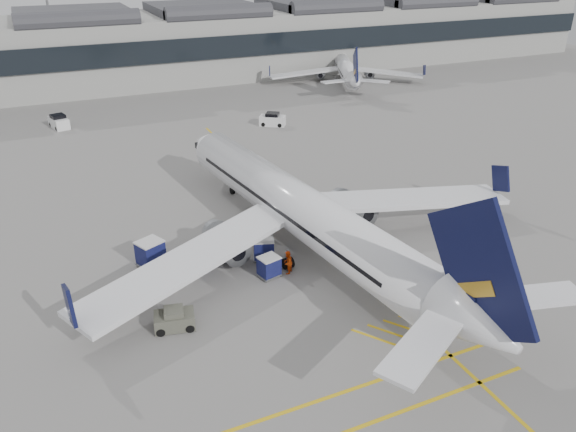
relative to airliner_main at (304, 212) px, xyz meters
name	(u,v)px	position (x,y,z in m)	size (l,w,h in m)	color
ground	(237,307)	(-7.62, -5.42, -3.25)	(220.00, 220.00, 0.00)	gray
terminal	(91,48)	(-7.62, 66.51, 2.89)	(200.00, 20.45, 12.40)	#9E9E99
apron_markings	(305,220)	(2.38, 4.58, -3.24)	(0.25, 60.00, 0.01)	gold
airliner_main	(304,212)	(0.00, 0.00, 0.00)	(37.75, 41.47, 11.05)	white
airliner_far	(345,68)	(32.86, 51.20, -0.91)	(25.49, 28.17, 7.95)	white
belt_loader	(273,214)	(-0.15, 5.89, -2.71)	(4.62, 3.03, 1.85)	silver
baggage_cart_a	(269,266)	(-4.11, -2.75, -2.37)	(1.81, 1.60, 1.63)	gray
baggage_cart_b	(264,248)	(-3.51, -0.24, -2.30)	(2.03, 1.84, 1.76)	gray
baggage_cart_c	(198,255)	(-8.52, 0.57, -2.17)	(2.35, 2.16, 2.01)	gray
baggage_cart_d	(150,252)	(-11.68, 2.46, -2.15)	(2.44, 2.27, 2.05)	gray
ramp_agent_a	(260,225)	(-2.27, 3.64, -2.36)	(0.64, 0.42, 1.77)	orange
ramp_agent_b	(288,262)	(-2.68, -2.88, -2.34)	(0.88, 0.69, 1.82)	#E5440C
pushback_tug	(175,319)	(-11.96, -5.93, -2.62)	(2.78, 2.02, 1.42)	#56574A
safety_cone_nose	(259,169)	(2.96, 17.13, -2.99)	(0.38, 0.38, 0.52)	#F24C0A
safety_cone_engine	(362,230)	(5.71, 0.33, -2.99)	(0.37, 0.37, 0.51)	#F24C0A
service_van_mid	(59,122)	(-15.35, 42.76, -2.44)	(2.58, 3.83, 1.80)	white
service_van_right	(273,120)	(10.89, 32.11, -2.47)	(3.73, 3.29, 1.73)	white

